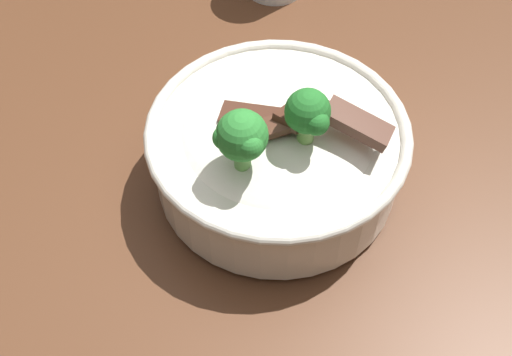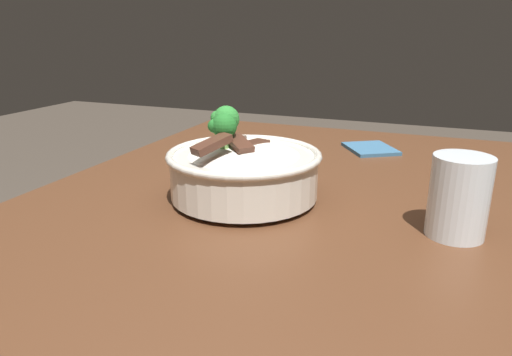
{
  "view_description": "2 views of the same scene",
  "coord_description": "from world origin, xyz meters",
  "views": [
    {
      "loc": [
        0.06,
        0.46,
        1.36
      ],
      "look_at": [
        0.04,
        0.07,
        0.85
      ],
      "focal_mm": 44.89,
      "sensor_mm": 36.0,
      "label": 1
    },
    {
      "loc": [
        -0.66,
        -0.23,
        1.11
      ],
      "look_at": [
        0.06,
        0.06,
        0.86
      ],
      "focal_mm": 32.88,
      "sensor_mm": 36.0,
      "label": 2
    }
  ],
  "objects": [
    {
      "name": "dining_table",
      "position": [
        0.0,
        0.0,
        0.72
      ],
      "size": [
        1.26,
        0.85,
        0.83
      ],
      "color": "#56331E",
      "rests_on": "ground"
    },
    {
      "name": "folded_napkin",
      "position": [
        0.42,
        -0.09,
        0.84
      ],
      "size": [
        0.15,
        0.15,
        0.01
      ],
      "primitive_type": "cube",
      "rotation": [
        0.0,
        0.0,
        0.57
      ],
      "color": "#386689",
      "rests_on": "dining_table"
    },
    {
      "name": "drinking_glass",
      "position": [
        -0.01,
        -0.27,
        0.88
      ],
      "size": [
        0.08,
        0.08,
        0.11
      ],
      "color": "white",
      "rests_on": "dining_table"
    },
    {
      "name": "rice_bowl",
      "position": [
        0.01,
        0.06,
        0.89
      ],
      "size": [
        0.25,
        0.25,
        0.15
      ],
      "color": "silver",
      "rests_on": "dining_table"
    }
  ]
}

